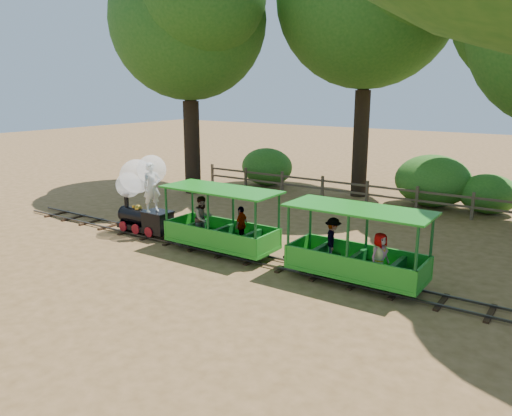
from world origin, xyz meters
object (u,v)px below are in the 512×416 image
Objects in this scene: carriage_front at (219,227)px; fence at (391,194)px; carriage_rear at (354,253)px; locomotive at (141,189)px.

carriage_front is 8.33m from fence.
carriage_rear is 8.20m from fence.
locomotive is 3.31m from carriage_front.
fence is at bearing 55.57° from locomotive.
carriage_front is at bearing -179.25° from carriage_rear.
carriage_front and carriage_rear have the same top height.
locomotive is 0.77× the size of carriage_rear.
fence is (5.44, 7.94, -0.93)m from locomotive.
fence is (-1.90, 7.98, -0.18)m from carriage_rear.
carriage_rear is (4.11, 0.05, -0.02)m from carriage_front.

